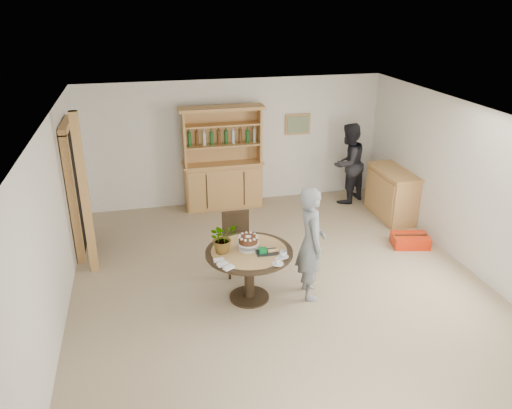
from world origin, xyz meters
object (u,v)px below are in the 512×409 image
(dining_table, at_px, (249,260))
(red_suitcase, at_px, (410,240))
(sideboard, at_px, (392,194))
(dining_chair, at_px, (237,238))
(hutch, at_px, (223,174))
(teen_boy, at_px, (311,243))
(adult_person, at_px, (348,163))

(dining_table, distance_m, red_suitcase, 3.20)
(sideboard, height_order, dining_chair, dining_chair)
(hutch, bearing_deg, teen_boy, -79.73)
(dining_chair, relative_size, teen_boy, 0.58)
(teen_boy, bearing_deg, hutch, 16.49)
(sideboard, xyz_separation_m, teen_boy, (-2.41, -2.23, 0.35))
(hutch, bearing_deg, dining_table, -93.75)
(red_suitcase, bearing_deg, adult_person, 109.95)
(adult_person, bearing_deg, dining_chair, 8.18)
(sideboard, distance_m, teen_boy, 3.30)
(sideboard, distance_m, dining_chair, 3.51)
(teen_boy, bearing_deg, adult_person, -24.69)
(hutch, xyz_separation_m, red_suitcase, (2.80, -2.46, -0.59))
(hutch, relative_size, dining_table, 1.70)
(teen_boy, relative_size, adult_person, 1.00)
(sideboard, xyz_separation_m, dining_table, (-3.26, -2.13, 0.13))
(teen_boy, xyz_separation_m, red_suitcase, (2.17, 1.02, -0.72))
(hutch, xyz_separation_m, sideboard, (3.04, -1.24, -0.22))
(dining_table, xyz_separation_m, teen_boy, (0.85, -0.10, 0.22))
(dining_table, height_order, red_suitcase, dining_table)
(dining_chair, bearing_deg, teen_boy, -48.56)
(dining_table, bearing_deg, adult_person, 48.09)
(hutch, bearing_deg, dining_chair, -95.00)
(red_suitcase, bearing_deg, dining_table, -150.84)
(hutch, relative_size, sideboard, 1.62)
(hutch, xyz_separation_m, dining_chair, (-0.22, -2.54, -0.15))
(adult_person, bearing_deg, dining_table, 17.25)
(hutch, height_order, dining_chair, hutch)
(hutch, bearing_deg, sideboard, -22.21)
(red_suitcase, bearing_deg, sideboard, 91.10)
(adult_person, bearing_deg, teen_boy, 28.24)
(sideboard, height_order, teen_boy, teen_boy)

